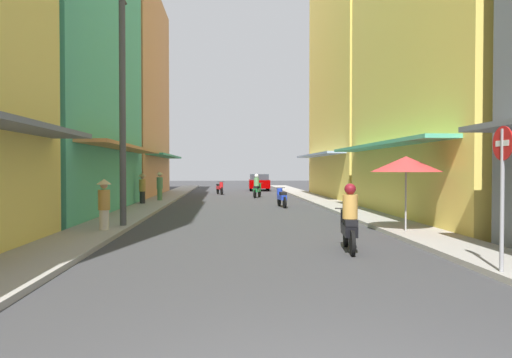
{
  "coord_description": "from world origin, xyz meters",
  "views": [
    {
      "loc": [
        -0.79,
        -3.63,
        1.91
      ],
      "look_at": [
        0.16,
        12.14,
        1.57
      ],
      "focal_mm": 33.53,
      "sensor_mm": 36.0,
      "label": 1
    }
  ],
  "objects_px": {
    "pedestrian_crossing": "(160,185)",
    "utility_pole": "(122,102)",
    "motorbike_green": "(257,187)",
    "parked_car": "(259,182)",
    "motorbike_black": "(349,221)",
    "pedestrian_midway": "(104,203)",
    "pedestrian_foreground": "(142,187)",
    "motorbike_red": "(220,188)",
    "vendor_umbrella": "(406,164)",
    "motorbike_blue": "(282,197)",
    "street_sign_no_entry": "(502,180)"
  },
  "relations": [
    {
      "from": "utility_pole",
      "to": "street_sign_no_entry",
      "type": "height_order",
      "value": "utility_pole"
    },
    {
      "from": "motorbike_green",
      "to": "utility_pole",
      "type": "bearing_deg",
      "value": -107.99
    },
    {
      "from": "motorbike_black",
      "to": "motorbike_green",
      "type": "distance_m",
      "value": 20.61
    },
    {
      "from": "pedestrian_crossing",
      "to": "pedestrian_foreground",
      "type": "xyz_separation_m",
      "value": [
        -0.55,
        -2.42,
        -0.04
      ]
    },
    {
      "from": "pedestrian_midway",
      "to": "street_sign_no_entry",
      "type": "height_order",
      "value": "street_sign_no_entry"
    },
    {
      "from": "motorbike_green",
      "to": "utility_pole",
      "type": "relative_size",
      "value": 0.22
    },
    {
      "from": "parked_car",
      "to": "vendor_umbrella",
      "type": "xyz_separation_m",
      "value": [
        2.34,
        -28.31,
        1.3
      ]
    },
    {
      "from": "motorbike_blue",
      "to": "street_sign_no_entry",
      "type": "relative_size",
      "value": 0.68
    },
    {
      "from": "street_sign_no_entry",
      "to": "utility_pole",
      "type": "bearing_deg",
      "value": 137.86
    },
    {
      "from": "pedestrian_midway",
      "to": "vendor_umbrella",
      "type": "relative_size",
      "value": 0.71
    },
    {
      "from": "motorbike_black",
      "to": "motorbike_green",
      "type": "bearing_deg",
      "value": 92.32
    },
    {
      "from": "motorbike_red",
      "to": "pedestrian_foreground",
      "type": "xyz_separation_m",
      "value": [
        -3.83,
        -10.69,
        0.44
      ]
    },
    {
      "from": "motorbike_red",
      "to": "pedestrian_foreground",
      "type": "bearing_deg",
      "value": -109.72
    },
    {
      "from": "motorbike_black",
      "to": "pedestrian_crossing",
      "type": "height_order",
      "value": "pedestrian_crossing"
    },
    {
      "from": "motorbike_green",
      "to": "parked_car",
      "type": "distance_m",
      "value": 10.36
    },
    {
      "from": "motorbike_red",
      "to": "utility_pole",
      "type": "distance_m",
      "value": 20.87
    },
    {
      "from": "motorbike_blue",
      "to": "pedestrian_foreground",
      "type": "relative_size",
      "value": 1.08
    },
    {
      "from": "pedestrian_crossing",
      "to": "pedestrian_foreground",
      "type": "bearing_deg",
      "value": -102.86
    },
    {
      "from": "vendor_umbrella",
      "to": "pedestrian_crossing",
      "type": "bearing_deg",
      "value": 122.76
    },
    {
      "from": "vendor_umbrella",
      "to": "street_sign_no_entry",
      "type": "relative_size",
      "value": 0.86
    },
    {
      "from": "pedestrian_crossing",
      "to": "utility_pole",
      "type": "distance_m",
      "value": 12.5
    },
    {
      "from": "utility_pole",
      "to": "street_sign_no_entry",
      "type": "bearing_deg",
      "value": -42.14
    },
    {
      "from": "pedestrian_foreground",
      "to": "parked_car",
      "type": "bearing_deg",
      "value": 66.86
    },
    {
      "from": "motorbike_green",
      "to": "utility_pole",
      "type": "distance_m",
      "value": 17.32
    },
    {
      "from": "motorbike_black",
      "to": "pedestrian_foreground",
      "type": "distance_m",
      "value": 15.85
    },
    {
      "from": "motorbike_black",
      "to": "street_sign_no_entry",
      "type": "distance_m",
      "value": 3.6
    },
    {
      "from": "motorbike_green",
      "to": "pedestrian_foreground",
      "type": "xyz_separation_m",
      "value": [
        -6.35,
        -6.47,
        0.24
      ]
    },
    {
      "from": "motorbike_blue",
      "to": "pedestrian_midway",
      "type": "relative_size",
      "value": 1.12
    },
    {
      "from": "pedestrian_foreground",
      "to": "vendor_umbrella",
      "type": "height_order",
      "value": "vendor_umbrella"
    },
    {
      "from": "motorbike_green",
      "to": "pedestrian_foreground",
      "type": "bearing_deg",
      "value": -134.47
    },
    {
      "from": "motorbike_blue",
      "to": "vendor_umbrella",
      "type": "bearing_deg",
      "value": -76.47
    },
    {
      "from": "motorbike_black",
      "to": "parked_car",
      "type": "relative_size",
      "value": 0.43
    },
    {
      "from": "motorbike_red",
      "to": "motorbike_green",
      "type": "bearing_deg",
      "value": -59.18
    },
    {
      "from": "motorbike_red",
      "to": "pedestrian_crossing",
      "type": "bearing_deg",
      "value": -111.63
    },
    {
      "from": "pedestrian_midway",
      "to": "utility_pole",
      "type": "height_order",
      "value": "utility_pole"
    },
    {
      "from": "vendor_umbrella",
      "to": "motorbike_red",
      "type": "bearing_deg",
      "value": 104.35
    },
    {
      "from": "parked_car",
      "to": "pedestrian_foreground",
      "type": "xyz_separation_m",
      "value": [
        -7.18,
        -16.79,
        0.21
      ]
    },
    {
      "from": "motorbike_blue",
      "to": "pedestrian_crossing",
      "type": "relative_size",
      "value": 1.03
    },
    {
      "from": "parked_car",
      "to": "street_sign_no_entry",
      "type": "xyz_separation_m",
      "value": [
        1.96,
        -33.77,
        0.98
      ]
    },
    {
      "from": "motorbike_blue",
      "to": "utility_pole",
      "type": "xyz_separation_m",
      "value": [
        -5.98,
        -8.31,
        3.51
      ]
    },
    {
      "from": "pedestrian_crossing",
      "to": "utility_pole",
      "type": "relative_size",
      "value": 0.22
    },
    {
      "from": "motorbike_black",
      "to": "pedestrian_midway",
      "type": "distance_m",
      "value": 7.27
    },
    {
      "from": "motorbike_blue",
      "to": "vendor_umbrella",
      "type": "height_order",
      "value": "vendor_umbrella"
    },
    {
      "from": "parked_car",
      "to": "pedestrian_crossing",
      "type": "relative_size",
      "value": 2.38
    },
    {
      "from": "vendor_umbrella",
      "to": "pedestrian_midway",
      "type": "bearing_deg",
      "value": 174.82
    },
    {
      "from": "pedestrian_foreground",
      "to": "vendor_umbrella",
      "type": "relative_size",
      "value": 0.74
    },
    {
      "from": "parked_car",
      "to": "pedestrian_midway",
      "type": "distance_m",
      "value": 28.26
    },
    {
      "from": "pedestrian_crossing",
      "to": "vendor_umbrella",
      "type": "relative_size",
      "value": 0.77
    },
    {
      "from": "parked_car",
      "to": "motorbike_black",
      "type": "bearing_deg",
      "value": -89.98
    },
    {
      "from": "motorbike_blue",
      "to": "parked_car",
      "type": "bearing_deg",
      "value": 89.7
    }
  ]
}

